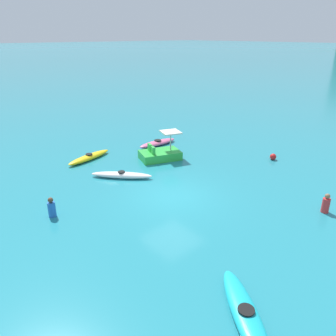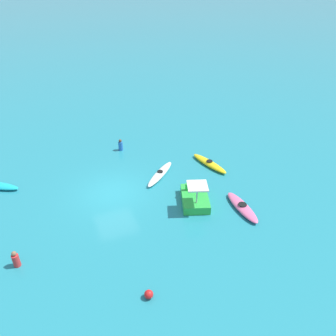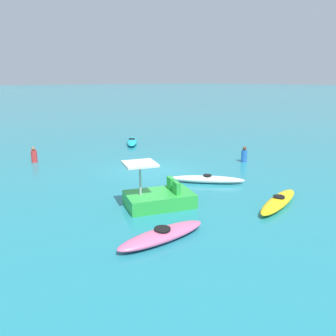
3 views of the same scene
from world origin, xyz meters
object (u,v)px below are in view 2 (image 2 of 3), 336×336
object	(u,v)px
buoy_red	(149,294)
kayak_pink	(242,207)
person_by_kayaks	(16,260)
kayak_white	(160,174)
pedal_boat_green	(195,198)
person_near_shore	(121,145)
kayak_yellow	(209,163)

from	to	relation	value
buoy_red	kayak_pink	bearing A→B (deg)	-153.28
person_by_kayaks	kayak_white	bearing A→B (deg)	-153.01
kayak_white	pedal_boat_green	bearing A→B (deg)	103.56
kayak_pink	buoy_red	xyz separation A→B (m)	(6.88, 3.46, 0.03)
kayak_pink	person_by_kayaks	distance (m)	11.90
kayak_pink	person_by_kayaks	xyz separation A→B (m)	(11.89, -0.51, 0.22)
kayak_pink	buoy_red	size ratio (longest dim) A/B	7.70
kayak_pink	buoy_red	distance (m)	7.70
kayak_pink	kayak_white	world-z (taller)	same
kayak_pink	pedal_boat_green	distance (m)	2.72
kayak_pink	buoy_red	world-z (taller)	buoy_red
pedal_boat_green	person_by_kayaks	xyz separation A→B (m)	(9.71, 1.10, 0.05)
kayak_white	buoy_red	xyz separation A→B (m)	(3.87, 8.50, 0.03)
pedal_boat_green	person_near_shore	distance (m)	8.18
buoy_red	person_by_kayaks	bearing A→B (deg)	-38.40
buoy_red	person_by_kayaks	size ratio (longest dim) A/B	0.44
kayak_white	person_near_shore	world-z (taller)	person_near_shore
pedal_boat_green	buoy_red	xyz separation A→B (m)	(4.69, 5.08, -0.14)
person_near_shore	person_by_kayaks	xyz separation A→B (m)	(7.48, 8.97, 0.00)
kayak_white	person_by_kayaks	size ratio (longest dim) A/B	3.21
person_near_shore	person_by_kayaks	size ratio (longest dim) A/B	1.00
kayak_white	buoy_red	distance (m)	9.34
pedal_boat_green	buoy_red	size ratio (longest dim) A/B	7.15
pedal_boat_green	kayak_white	bearing A→B (deg)	-76.44
kayak_pink	kayak_white	size ratio (longest dim) A/B	1.06
kayak_white	person_near_shore	distance (m)	4.67
kayak_white	buoy_red	world-z (taller)	buoy_red
pedal_boat_green	kayak_yellow	bearing A→B (deg)	-129.91
person_near_shore	person_by_kayaks	world-z (taller)	same
kayak_yellow	buoy_red	xyz separation A→B (m)	(7.49, 8.42, 0.03)
kayak_pink	pedal_boat_green	bearing A→B (deg)	-36.50
kayak_pink	person_by_kayaks	bearing A→B (deg)	-2.46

